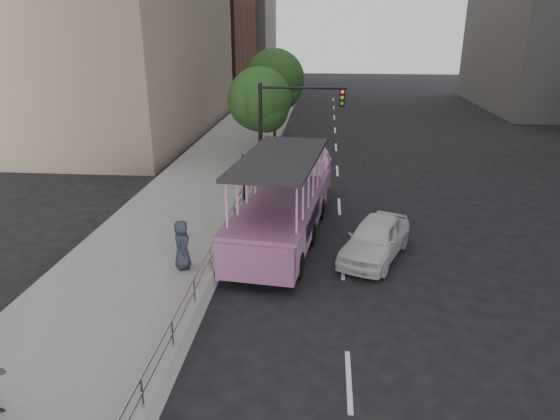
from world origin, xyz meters
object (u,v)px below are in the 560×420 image
object	(u,v)px
duck_boat	(288,200)
street_tree_near	(261,102)
parking_sign	(244,181)
pedestrian_far	(182,245)
traffic_signal	(285,119)
street_tree_far	(276,82)
car	(375,238)

from	to	relation	value
duck_boat	street_tree_near	xyz separation A→B (m)	(-2.17, 8.96, 2.56)
duck_boat	street_tree_near	world-z (taller)	street_tree_near
parking_sign	pedestrian_far	bearing A→B (deg)	-103.48
duck_boat	pedestrian_far	bearing A→B (deg)	-125.92
parking_sign	street_tree_near	world-z (taller)	street_tree_near
traffic_signal	street_tree_far	distance (m)	9.57
street_tree_near	car	bearing A→B (deg)	-64.02
pedestrian_far	street_tree_far	distance (m)	19.49
car	street_tree_far	xyz separation A→B (m)	(-5.24, 17.16, 3.59)
traffic_signal	street_tree_near	world-z (taller)	street_tree_near
pedestrian_far	street_tree_far	size ratio (longest dim) A/B	0.26
parking_sign	street_tree_near	xyz separation A→B (m)	(-0.30, 8.15, 2.03)
traffic_signal	street_tree_near	bearing A→B (deg)	114.98
car	street_tree_near	xyz separation A→B (m)	(-5.44, 11.16, 3.11)
duck_boat	traffic_signal	world-z (taller)	traffic_signal
traffic_signal	pedestrian_far	bearing A→B (deg)	-104.37
duck_boat	car	distance (m)	3.98
street_tree_near	street_tree_far	bearing A→B (deg)	88.09
traffic_signal	street_tree_far	xyz separation A→B (m)	(-1.40, 9.43, 0.81)
duck_boat	pedestrian_far	size ratio (longest dim) A/B	6.35
street_tree_near	street_tree_far	xyz separation A→B (m)	(0.20, 6.00, 0.49)
street_tree_far	pedestrian_far	bearing A→B (deg)	-93.30
pedestrian_far	street_tree_far	bearing A→B (deg)	-19.62
car	pedestrian_far	distance (m)	6.68
street_tree_near	street_tree_far	size ratio (longest dim) A/B	0.89
street_tree_near	pedestrian_far	bearing A→B (deg)	-93.93
car	street_tree_far	world-z (taller)	street_tree_far
duck_boat	parking_sign	size ratio (longest dim) A/B	3.65
pedestrian_far	parking_sign	xyz separation A→B (m)	(1.21, 5.05, 0.66)
pedestrian_far	street_tree_near	size ratio (longest dim) A/B	0.29
parking_sign	street_tree_near	size ratio (longest dim) A/B	0.50
car	pedestrian_far	world-z (taller)	pedestrian_far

